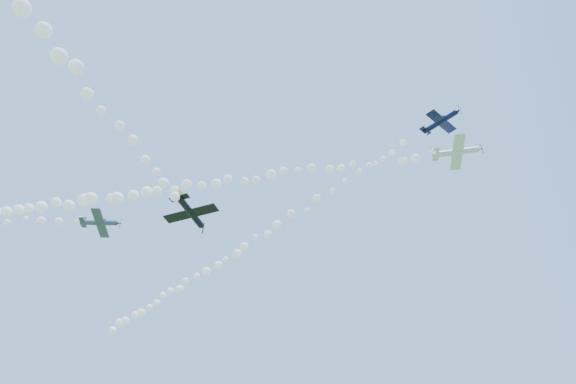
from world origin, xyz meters
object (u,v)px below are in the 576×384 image
(plane_white, at_px, (457,152))
(plane_navy, at_px, (441,121))
(plane_grey, at_px, (100,223))
(plane_black, at_px, (191,213))

(plane_white, distance_m, plane_navy, 5.15)
(plane_white, bearing_deg, plane_navy, -115.35)
(plane_white, height_order, plane_grey, plane_white)
(plane_black, bearing_deg, plane_white, -66.47)
(plane_white, distance_m, plane_grey, 51.95)
(plane_grey, bearing_deg, plane_navy, -16.70)
(plane_white, bearing_deg, plane_grey, -178.41)
(plane_white, relative_size, plane_black, 1.08)
(plane_grey, height_order, plane_black, plane_grey)
(plane_grey, xyz_separation_m, plane_black, (17.53, -3.38, -5.80))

